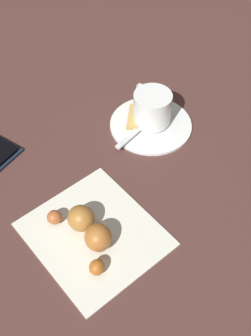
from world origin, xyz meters
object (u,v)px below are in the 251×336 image
at_px(espresso_cup, 152,107).
at_px(teaspoon, 147,120).
at_px(croissant, 87,230).
at_px(sugar_packet, 134,117).
at_px(napkin, 94,234).
at_px(saucer, 151,124).

relative_size(espresso_cup, teaspoon, 0.69).
height_order(espresso_cup, teaspoon, espresso_cup).
xyz_separation_m(espresso_cup, croissant, (-0.24, -0.06, -0.02)).
bearing_deg(teaspoon, espresso_cup, -15.01).
xyz_separation_m(espresso_cup, sugar_packet, (-0.01, 0.03, -0.02)).
relative_size(napkin, croissant, 1.44).
bearing_deg(espresso_cup, teaspoon, 164.99).
xyz_separation_m(napkin, croissant, (-0.01, 0.00, 0.02)).
xyz_separation_m(espresso_cup, napkin, (-0.23, -0.06, -0.03)).
height_order(espresso_cup, napkin, espresso_cup).
bearing_deg(croissant, saucer, 12.87).
xyz_separation_m(saucer, sugar_packet, (-0.01, 0.03, 0.01)).
height_order(teaspoon, napkin, teaspoon).
height_order(sugar_packet, napkin, sugar_packet).
xyz_separation_m(saucer, teaspoon, (-0.00, 0.01, 0.01)).
xyz_separation_m(sugar_packet, napkin, (-0.21, -0.08, -0.01)).
relative_size(espresso_cup, napkin, 0.47).
distance_m(espresso_cup, teaspoon, 0.03).
bearing_deg(saucer, croissant, -167.13).
bearing_deg(napkin, teaspoon, 15.66).
distance_m(saucer, espresso_cup, 0.03).
bearing_deg(saucer, espresso_cup, 32.35).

